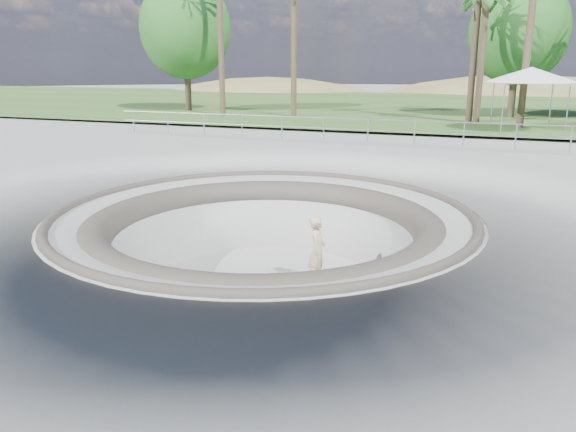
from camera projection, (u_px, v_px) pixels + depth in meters
The scene contains 10 objects.
ground at pixel (264, 213), 13.67m from camera, with size 180.00×180.00×0.00m, color #9A9A95.
skate_bowl at pixel (265, 283), 14.16m from camera, with size 14.00×14.00×4.10m.
grass_strip at pixel (426, 106), 44.46m from camera, with size 180.00×36.00×0.12m.
distant_hills at pixel (477, 155), 66.16m from camera, with size 103.20×45.00×28.60m.
safety_railing at pixel (368, 130), 24.38m from camera, with size 25.00×0.06×1.03m.
skateboard at pixel (317, 285), 14.06m from camera, with size 0.74×0.23×0.08m.
skater at pixel (317, 251), 13.83m from camera, with size 0.64×0.42×1.75m, color #CEAD85.
canopy_white at pixel (531, 75), 27.05m from camera, with size 5.97×5.97×3.06m.
bushy_tree_left at pixel (185, 28), 38.13m from camera, with size 6.31×5.73×9.10m.
bushy_tree_mid at pixel (519, 31), 33.37m from camera, with size 5.78×5.25×8.34m.
Camera 1 is at (5.04, -12.22, 3.54)m, focal length 35.00 mm.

